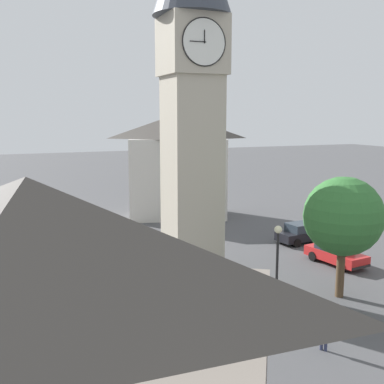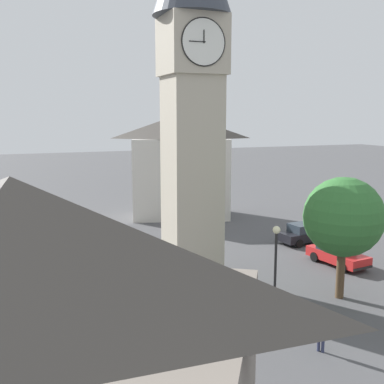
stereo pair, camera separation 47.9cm
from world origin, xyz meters
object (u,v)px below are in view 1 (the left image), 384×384
at_px(car_white_side, 302,233).
at_px(tree, 343,217).
at_px(clock_tower, 192,63).
at_px(building_corner_back, 38,384).
at_px(lamp_post, 277,256).
at_px(building_shop_left, 177,165).
at_px(pedestrian, 324,327).
at_px(car_silver_kerb, 336,253).

relative_size(car_white_side, tree, 0.66).
xyz_separation_m(clock_tower, tree, (-6.53, 4.88, -7.96)).
bearing_deg(tree, building_corner_back, 31.58).
bearing_deg(lamp_post, car_white_side, -130.77).
bearing_deg(building_shop_left, pedestrian, 82.22).
bearing_deg(building_shop_left, building_corner_back, 64.65).
bearing_deg(car_white_side, lamp_post, 49.23).
bearing_deg(car_white_side, pedestrian, 57.16).
relative_size(car_silver_kerb, car_white_side, 1.01).
relative_size(tree, lamp_post, 1.42).
relative_size(car_silver_kerb, building_corner_back, 0.39).
distance_m(clock_tower, building_shop_left, 19.49).
distance_m(clock_tower, tree, 11.39).
bearing_deg(lamp_post, building_corner_back, 37.71).
distance_m(building_corner_back, lamp_post, 14.30).
height_order(pedestrian, building_corner_back, building_corner_back).
bearing_deg(pedestrian, lamp_post, -86.55).
height_order(tree, building_corner_back, building_corner_back).
height_order(clock_tower, car_white_side, clock_tower).
bearing_deg(tree, pedestrian, 44.40).
height_order(car_white_side, building_corner_back, building_corner_back).
relative_size(pedestrian, tree, 0.26).
distance_m(tree, lamp_post, 4.99).
distance_m(car_silver_kerb, tree, 6.76).
height_order(clock_tower, tree, clock_tower).
distance_m(clock_tower, car_silver_kerb, 15.30).
height_order(pedestrian, tree, tree).
xyz_separation_m(car_silver_kerb, building_corner_back, (19.44, 14.36, 3.57)).
height_order(building_shop_left, lamp_post, building_shop_left).
xyz_separation_m(tree, building_shop_left, (0.89, -22.01, 0.56)).
height_order(pedestrian, building_shop_left, building_shop_left).
distance_m(tree, building_shop_left, 22.04).
bearing_deg(tree, lamp_post, 13.19).
xyz_separation_m(car_silver_kerb, tree, (3.47, 4.54, 3.62)).
distance_m(clock_tower, car_white_side, 16.74).
distance_m(car_silver_kerb, car_white_side, 5.24).
height_order(car_silver_kerb, building_shop_left, building_shop_left).
xyz_separation_m(clock_tower, building_shop_left, (-5.64, -17.14, -7.39)).
xyz_separation_m(car_white_side, pedestrian, (9.08, 14.07, 0.25)).
bearing_deg(car_white_side, tree, 64.64).
distance_m(tree, building_corner_back, 18.75).
height_order(clock_tower, lamp_post, clock_tower).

